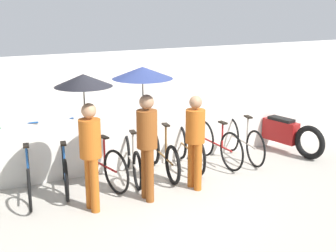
% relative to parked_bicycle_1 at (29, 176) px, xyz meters
% --- Properties ---
extents(ground_plane, '(30.00, 30.00, 0.00)m').
position_rel_parked_bicycle_1_xyz_m(ground_plane, '(1.78, -1.41, -0.36)').
color(ground_plane, '#9E998E').
extents(back_wall, '(13.75, 0.12, 2.19)m').
position_rel_parked_bicycle_1_xyz_m(back_wall, '(1.78, 0.54, 0.74)').
color(back_wall, silver).
rests_on(back_wall, ground).
extents(parked_bicycle_1, '(0.47, 1.69, 1.11)m').
position_rel_parked_bicycle_1_xyz_m(parked_bicycle_1, '(0.00, 0.00, 0.00)').
color(parked_bicycle_1, black).
rests_on(parked_bicycle_1, ground).
extents(parked_bicycle_2, '(0.50, 1.62, 1.11)m').
position_rel_parked_bicycle_1_xyz_m(parked_bicycle_2, '(0.59, 0.06, 0.01)').
color(parked_bicycle_2, black).
rests_on(parked_bicycle_2, ground).
extents(parked_bicycle_3, '(0.54, 1.79, 1.09)m').
position_rel_parked_bicycle_1_xyz_m(parked_bicycle_3, '(1.18, 0.04, 0.03)').
color(parked_bicycle_3, black).
rests_on(parked_bicycle_3, ground).
extents(parked_bicycle_4, '(0.53, 1.72, 1.02)m').
position_rel_parked_bicycle_1_xyz_m(parked_bicycle_4, '(1.78, 0.04, -0.00)').
color(parked_bicycle_4, black).
rests_on(parked_bicycle_4, ground).
extents(parked_bicycle_5, '(0.44, 1.77, 1.10)m').
position_rel_parked_bicycle_1_xyz_m(parked_bicycle_5, '(2.37, 0.01, 0.00)').
color(parked_bicycle_5, black).
rests_on(parked_bicycle_5, ground).
extents(parked_bicycle_6, '(0.44, 1.64, 1.01)m').
position_rel_parked_bicycle_1_xyz_m(parked_bicycle_6, '(2.97, 0.10, 0.01)').
color(parked_bicycle_6, black).
rests_on(parked_bicycle_6, ground).
extents(parked_bicycle_7, '(0.44, 1.70, 1.07)m').
position_rel_parked_bicycle_1_xyz_m(parked_bicycle_7, '(3.56, 0.04, 0.03)').
color(parked_bicycle_7, black).
rests_on(parked_bicycle_7, ground).
extents(parked_bicycle_8, '(0.44, 1.74, 1.07)m').
position_rel_parked_bicycle_1_xyz_m(parked_bicycle_8, '(4.15, 0.04, 0.02)').
color(parked_bicycle_8, black).
rests_on(parked_bicycle_8, ground).
extents(pedestrian_leading, '(0.84, 0.84, 2.05)m').
position_rel_parked_bicycle_1_xyz_m(pedestrian_leading, '(0.75, -0.83, 1.17)').
color(pedestrian_leading, '#B25619').
rests_on(pedestrian_leading, ground).
extents(pedestrian_center, '(0.92, 0.92, 2.10)m').
position_rel_parked_bicycle_1_xyz_m(pedestrian_center, '(1.65, -0.85, 1.25)').
color(pedestrian_center, brown).
rests_on(pedestrian_center, ground).
extents(pedestrian_trailing, '(0.32, 0.32, 1.58)m').
position_rel_parked_bicycle_1_xyz_m(pedestrian_trailing, '(2.54, -0.87, 0.56)').
color(pedestrian_trailing, '#B25619').
rests_on(pedestrian_trailing, ground).
extents(motorcycle, '(0.71, 2.10, 0.91)m').
position_rel_parked_bicycle_1_xyz_m(motorcycle, '(5.16, 0.10, 0.03)').
color(motorcycle, black).
rests_on(motorcycle, ground).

